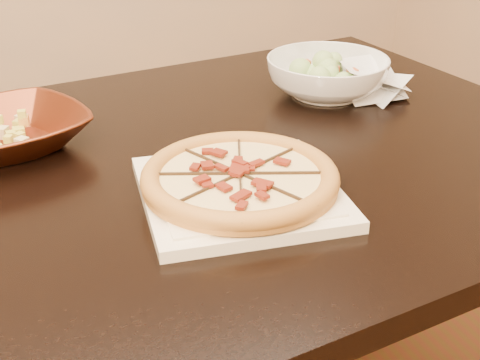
{
  "coord_description": "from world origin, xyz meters",
  "views": [
    {
      "loc": [
        -0.17,
        -1.15,
        1.22
      ],
      "look_at": [
        0.14,
        -0.35,
        0.78
      ],
      "focal_mm": 50.0,
      "sensor_mm": 36.0,
      "label": 1
    }
  ],
  "objects_px": {
    "bronze_bowl": "(13,131)",
    "dining_table": "(167,214)",
    "pizza": "(240,178)",
    "plate": "(240,192)",
    "salad_bowl": "(327,76)"
  },
  "relations": [
    {
      "from": "bronze_bowl",
      "to": "dining_table",
      "type": "bearing_deg",
      "value": -36.32
    },
    {
      "from": "pizza",
      "to": "bronze_bowl",
      "type": "bearing_deg",
      "value": 133.37
    },
    {
      "from": "plate",
      "to": "bronze_bowl",
      "type": "relative_size",
      "value": 1.28
    },
    {
      "from": "bronze_bowl",
      "to": "salad_bowl",
      "type": "relative_size",
      "value": 0.99
    },
    {
      "from": "dining_table",
      "to": "bronze_bowl",
      "type": "bearing_deg",
      "value": 143.68
    },
    {
      "from": "salad_bowl",
      "to": "pizza",
      "type": "bearing_deg",
      "value": -133.24
    },
    {
      "from": "plate",
      "to": "salad_bowl",
      "type": "relative_size",
      "value": 1.26
    },
    {
      "from": "plate",
      "to": "bronze_bowl",
      "type": "height_order",
      "value": "bronze_bowl"
    },
    {
      "from": "pizza",
      "to": "bronze_bowl",
      "type": "height_order",
      "value": "bronze_bowl"
    },
    {
      "from": "dining_table",
      "to": "pizza",
      "type": "bearing_deg",
      "value": -63.57
    },
    {
      "from": "dining_table",
      "to": "pizza",
      "type": "xyz_separation_m",
      "value": [
        0.07,
        -0.15,
        0.13
      ]
    },
    {
      "from": "plate",
      "to": "pizza",
      "type": "distance_m",
      "value": 0.02
    },
    {
      "from": "pizza",
      "to": "bronze_bowl",
      "type": "relative_size",
      "value": 1.18
    },
    {
      "from": "bronze_bowl",
      "to": "salad_bowl",
      "type": "distance_m",
      "value": 0.62
    },
    {
      "from": "dining_table",
      "to": "plate",
      "type": "relative_size",
      "value": 5.16
    }
  ]
}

